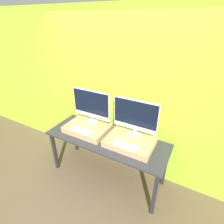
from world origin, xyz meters
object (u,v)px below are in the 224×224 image
object	(u,v)px
keyboard_left	(81,131)
monitor_right	(135,116)
keyboard_right	(125,146)
monitor_left	(91,105)

from	to	relation	value
keyboard_left	monitor_right	size ratio (longest dim) A/B	0.49
monitor_right	keyboard_right	world-z (taller)	monitor_right
monitor_left	monitor_right	distance (m)	0.75
keyboard_left	keyboard_right	world-z (taller)	same
keyboard_left	keyboard_right	distance (m)	0.75
keyboard_left	keyboard_right	xyz separation A→B (m)	(0.75, 0.00, 0.00)
monitor_left	keyboard_right	world-z (taller)	monitor_left
monitor_left	keyboard_left	bearing A→B (deg)	-90.00
monitor_left	monitor_right	bearing A→B (deg)	0.00
monitor_left	keyboard_right	bearing A→B (deg)	-22.95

